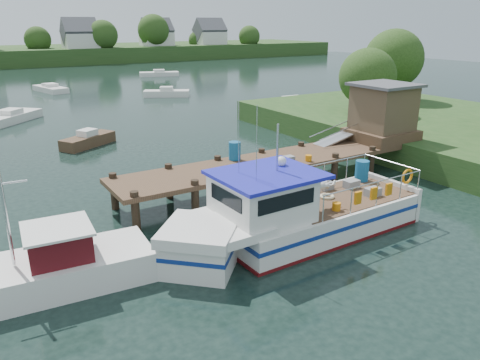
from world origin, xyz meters
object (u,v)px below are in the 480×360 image
moored_rowboat (88,140)px  moored_d (50,89)px  moored_a (11,117)px  moored_c (294,103)px  lobster_boat (292,216)px  work_boat (32,273)px  moored_far (159,74)px  moored_b (167,93)px  dock (348,130)px

moored_rowboat → moored_d: moored_rowboat is taller
moored_a → moored_c: 24.16m
lobster_boat → moored_rowboat: size_ratio=2.85×
work_boat → moored_a: 27.50m
moored_rowboat → moored_a: size_ratio=0.73×
moored_rowboat → lobster_boat: bearing=-82.0°
moored_a → moored_d: bearing=44.5°
moored_far → moored_c: size_ratio=0.89×
moored_far → moored_c: 31.61m
moored_rowboat → moored_c: size_ratio=0.57×
moored_rowboat → moored_a: 11.39m
moored_far → moored_b: (-7.05, -19.05, 0.03)m
work_boat → moored_rowboat: work_boat is taller
lobster_boat → moored_far: 56.18m
dock → work_boat: size_ratio=2.20×
moored_c → moored_d: (-17.12, 22.96, -0.04)m
moored_far → moored_b: 20.32m
work_boat → moored_d: (8.81, 43.63, -0.28)m
lobster_boat → moored_a: size_ratio=2.08×
moored_a → moored_d: (6.09, 16.26, -0.03)m
moored_rowboat → moored_far: (19.73, 35.84, -0.05)m
moored_rowboat → moored_far: bearing=60.6°
moored_b → moored_d: size_ratio=0.85×
moored_rowboat → moored_far: 40.91m
work_boat → moored_far: size_ratio=1.27×
moored_a → moored_d: size_ratio=0.91×
moored_rowboat → moored_a: moored_rowboat is taller
dock → moored_c: size_ratio=2.48×
lobster_boat → moored_b: size_ratio=2.22×
dock → moored_rowboat: size_ratio=4.32×
work_boat → moored_c: work_boat is taller
moored_b → lobster_boat: bearing=-113.0°
moored_far → moored_b: size_ratio=1.20×
moored_rowboat → moored_d: (2.90, 27.20, -0.05)m
lobster_boat → moored_c: (17.37, 21.92, -0.56)m
lobster_boat → moored_b: 35.90m
moored_a → moored_b: size_ratio=1.07×
moored_c → work_boat: bearing=-128.2°
lobster_boat → work_boat: lobster_boat is taller
moored_b → moored_c: size_ratio=0.74×
lobster_boat → work_boat: (-8.56, 1.25, -0.32)m
moored_rowboat → moored_b: size_ratio=0.78×
work_boat → moored_rowboat: bearing=74.8°
work_boat → moored_b: (18.59, 33.22, -0.24)m
moored_b → moored_c: 14.54m
dock → moored_c: 19.66m
work_boat → moored_b: size_ratio=1.53×
lobster_boat → moored_d: lobster_boat is taller
dock → moored_b: 29.62m
moored_d → moored_c: bearing=-36.4°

